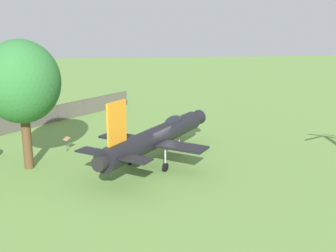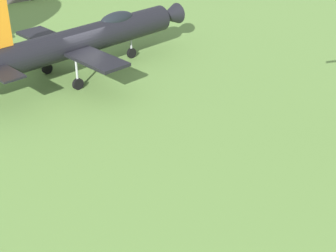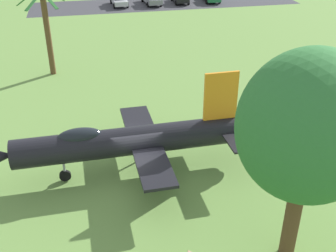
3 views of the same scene
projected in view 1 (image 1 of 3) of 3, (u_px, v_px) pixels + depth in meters
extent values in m
plane|color=#668E42|center=(156.00, 163.00, 28.60)|extent=(200.00, 200.00, 0.00)
cylinder|color=black|center=(156.00, 137.00, 28.13)|extent=(8.43, 10.61, 1.49)
cone|color=black|center=(195.00, 119.00, 33.79)|extent=(1.97, 2.04, 1.26)
cylinder|color=black|center=(100.00, 163.00, 22.77)|extent=(1.07, 1.01, 0.89)
ellipsoid|color=black|center=(173.00, 121.00, 30.24)|extent=(2.04, 2.30, 0.84)
cube|color=orange|center=(117.00, 123.00, 23.71)|extent=(1.19, 1.53, 2.61)
cube|color=black|center=(123.00, 137.00, 28.78)|extent=(3.62, 3.27, 0.16)
cube|color=black|center=(182.00, 147.00, 26.54)|extent=(3.62, 3.27, 0.16)
cube|color=black|center=(92.00, 151.00, 24.53)|extent=(2.10, 1.96, 0.10)
cube|color=black|center=(136.00, 159.00, 23.00)|extent=(2.10, 1.96, 0.10)
cylinder|color=#A5A8AD|center=(179.00, 137.00, 31.44)|extent=(0.12, 0.12, 1.46)
cylinder|color=black|center=(179.00, 146.00, 31.62)|extent=(0.50, 0.59, 0.60)
cylinder|color=#A5A8AD|center=(130.00, 151.00, 27.99)|extent=(0.12, 0.12, 1.46)
cylinder|color=black|center=(130.00, 160.00, 28.17)|extent=(0.50, 0.59, 0.60)
cylinder|color=#A5A8AD|center=(165.00, 157.00, 26.64)|extent=(0.12, 0.12, 1.46)
cylinder|color=black|center=(165.00, 167.00, 26.82)|extent=(0.50, 0.59, 0.60)
cylinder|color=brown|center=(27.00, 136.00, 26.97)|extent=(0.63, 0.63, 4.64)
ellipsoid|color=#2D7033|center=(22.00, 82.00, 26.06)|extent=(5.09, 5.41, 5.54)
cylinder|color=#4C4238|center=(126.00, 98.00, 49.48)|extent=(0.08, 0.08, 1.79)
cylinder|color=#4C4238|center=(106.00, 102.00, 46.57)|extent=(0.08, 0.08, 1.79)
cylinder|color=#4C4238|center=(84.00, 107.00, 43.66)|extent=(0.08, 0.08, 1.79)
cylinder|color=#4C4238|center=(58.00, 113.00, 40.75)|extent=(0.08, 0.08, 1.79)
cylinder|color=#4C4238|center=(28.00, 120.00, 37.84)|extent=(0.08, 0.08, 1.79)
cylinder|color=#4C4238|center=(27.00, 111.00, 37.63)|extent=(19.66, 21.55, 0.05)
cube|color=#59544C|center=(28.00, 120.00, 37.84)|extent=(19.64, 21.53, 1.72)
cylinder|color=#333333|center=(67.00, 146.00, 31.13)|extent=(0.06, 0.06, 0.90)
cube|color=olive|center=(66.00, 139.00, 30.99)|extent=(0.68, 0.72, 0.25)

